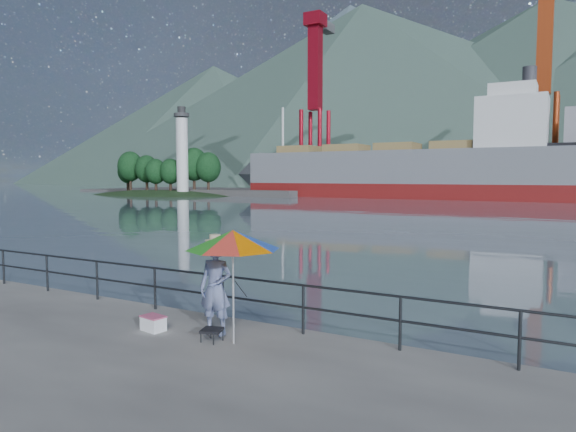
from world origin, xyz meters
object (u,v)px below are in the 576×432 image
at_px(cooler_bag, 153,324).
at_px(bulk_carrier, 412,170).
at_px(beach_umbrella, 233,240).
at_px(fisherman, 216,288).

xyz_separation_m(cooler_bag, bulk_carrier, (-14.12, 70.37, 4.01)).
bearing_deg(beach_umbrella, bulk_carrier, 102.88).
bearing_deg(cooler_bag, beach_umbrella, 13.43).
xyz_separation_m(fisherman, bulk_carrier, (-15.39, 69.92, 3.21)).
height_order(fisherman, cooler_bag, fisherman).
bearing_deg(bulk_carrier, beach_umbrella, -77.12).
bearing_deg(cooler_bag, bulk_carrier, 111.48).
bearing_deg(fisherman, bulk_carrier, 92.96).
bearing_deg(fisherman, cooler_bag, -170.27).
distance_m(beach_umbrella, cooler_bag, 2.69).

